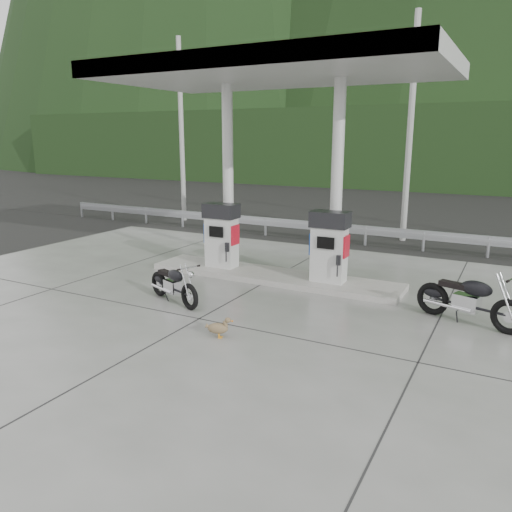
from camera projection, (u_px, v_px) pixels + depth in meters
The scene contains 17 objects.
ground at pixel (224, 306), 11.42m from camera, with size 160.00×160.00×0.00m, color black.
forecourt_apron at pixel (224, 305), 11.42m from camera, with size 18.00×14.00×0.02m, color slate.
pump_island at pixel (272, 276), 13.55m from camera, with size 7.00×1.40×0.15m, color gray.
gas_pump_left at pixel (221, 235), 14.05m from camera, with size 0.95×0.55×1.80m, color silver, non-canonical shape.
gas_pump_right at pixel (329, 247), 12.59m from camera, with size 0.95×0.55×1.80m, color silver, non-canonical shape.
canopy_column_left at pixel (228, 177), 14.02m from camera, with size 0.30×0.30×5.00m, color silver.
canopy_column_right at pixel (337, 182), 12.56m from camera, with size 0.30×0.30×5.00m, color silver.
canopy_roof at pixel (274, 71), 12.32m from camera, with size 8.50×5.00×0.40m, color beige.
guardrail at pixel (339, 223), 18.13m from camera, with size 26.00×0.16×1.42m, color #A3A6AB, non-canonical shape.
road at pixel (365, 228), 21.30m from camera, with size 60.00×7.00×0.01m, color black.
utility_pole_a at pixel (181, 132), 22.30m from camera, with size 0.22×0.22×8.00m, color #9A9B95.
utility_pole_b at pixel (410, 130), 17.74m from camera, with size 0.22×0.22×8.00m, color #9A9B95.
tree_band at pixel (438, 148), 36.49m from camera, with size 80.00×6.00×6.00m, color black.
forested_hills at pixel (473, 168), 62.96m from camera, with size 100.00×40.00×140.00m, color black, non-canonical shape.
motorcycle_left at pixel (174, 284), 11.53m from camera, with size 1.81×0.57×0.86m, color black, non-canonical shape.
motorcycle_right at pixel (469, 300), 10.18m from camera, with size 2.13×0.67×1.01m, color black, non-canonical shape.
duck at pixel (218, 329), 9.54m from camera, with size 0.49×0.14×0.35m, color brown, non-canonical shape.
Camera 1 is at (5.74, -9.23, 3.76)m, focal length 35.00 mm.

